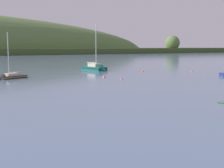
# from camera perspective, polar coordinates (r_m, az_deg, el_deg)

# --- Properties ---
(sailboat_midwater_white) EXTENTS (6.42, 4.02, 9.72)m
(sailboat_midwater_white) POSITION_cam_1_polar(r_m,az_deg,el_deg) (59.28, -19.27, 1.15)
(sailboat_midwater_white) COLOR #232328
(sailboat_midwater_white) RESTS_ON ground
(sailboat_far_left) EXTENTS (3.40, 8.79, 12.75)m
(sailboat_far_left) POSITION_cam_1_polar(r_m,az_deg,el_deg) (75.45, -3.06, 2.92)
(sailboat_far_left) COLOR #0F564C
(sailboat_far_left) RESTS_ON ground
(mooring_buoy_foreground) EXTENTS (0.45, 0.45, 0.53)m
(mooring_buoy_foreground) POSITION_cam_1_polar(r_m,az_deg,el_deg) (74.61, 15.06, 2.34)
(mooring_buoy_foreground) COLOR #E06675
(mooring_buoy_foreground) RESTS_ON ground
(mooring_buoy_midchannel) EXTENTS (0.48, 0.48, 0.56)m
(mooring_buoy_midchannel) POSITION_cam_1_polar(r_m,az_deg,el_deg) (72.29, 5.91, 2.40)
(mooring_buoy_midchannel) COLOR #EA5B19
(mooring_buoy_midchannel) RESTS_ON ground
(mooring_buoy_off_fishing_boat) EXTENTS (0.46, 0.46, 0.54)m
(mooring_buoy_off_fishing_boat) POSITION_cam_1_polar(r_m,az_deg,el_deg) (55.30, 1.89, 0.94)
(mooring_buoy_off_fishing_boat) COLOR #E06675
(mooring_buoy_off_fishing_boat) RESTS_ON ground
(mooring_buoy_far_upstream) EXTENTS (0.67, 0.67, 0.75)m
(mooring_buoy_far_upstream) POSITION_cam_1_polar(r_m,az_deg,el_deg) (58.45, -1.51, 1.29)
(mooring_buoy_far_upstream) COLOR #E06675
(mooring_buoy_far_upstream) RESTS_ON ground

